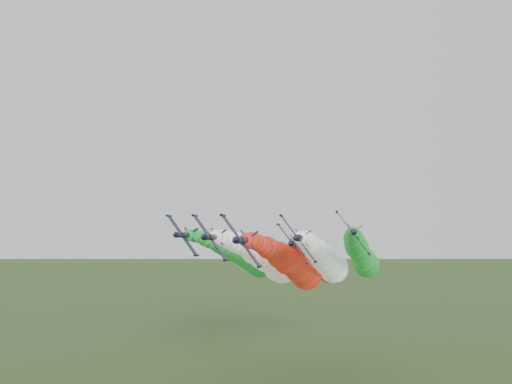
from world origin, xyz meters
TOP-DOWN VIEW (x-y plane):
  - jet_lead at (3.36, 47.06)m, footprint 14.56×81.62m
  - jet_inner_left at (-5.39, 57.84)m, footprint 14.37×81.44m
  - jet_inner_right at (12.08, 56.64)m, footprint 13.69×80.65m
  - jet_outer_left at (-14.78, 67.57)m, footprint 13.94×81.01m
  - jet_outer_right at (22.53, 66.08)m, footprint 13.89×80.96m
  - jet_trail at (9.34, 74.34)m, footprint 14.07×81.13m

SIDE VIEW (x-z plane):
  - jet_trail at x=9.34m, z-range 24.67..44.31m
  - jet_lead at x=3.36m, z-range 25.01..45.14m
  - jet_inner_left at x=-5.39m, z-range 25.78..45.74m
  - jet_inner_right at x=12.08m, z-range 26.22..45.38m
  - jet_outer_left at x=-14.78m, z-range 26.67..46.19m
  - jet_outer_right at x=22.53m, z-range 27.46..46.93m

